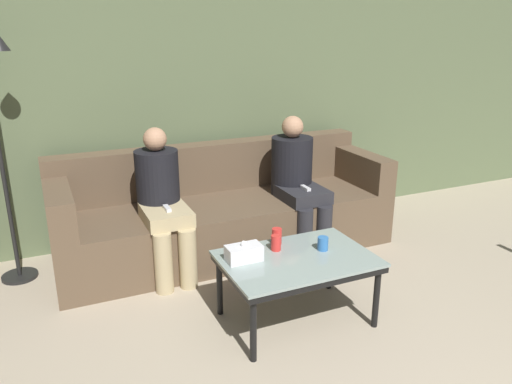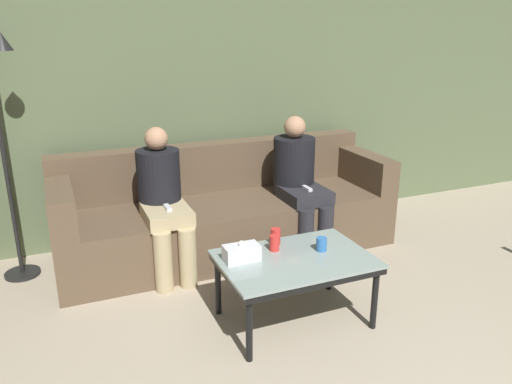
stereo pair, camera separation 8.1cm
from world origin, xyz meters
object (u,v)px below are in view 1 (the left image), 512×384
Objects in this scene: cup_far_center at (277,236)px; seated_person_left_end at (162,198)px; standing_lamp at (0,136)px; tissue_box at (244,253)px; cup_near_left at (276,243)px; couch at (225,213)px; cup_near_right at (323,244)px; seated_person_mid_left at (297,178)px; coffee_table at (297,264)px.

seated_person_left_end reaches higher than cup_far_center.
tissue_box is at bearing -44.71° from standing_lamp.
cup_near_left is 0.09× the size of seated_person_left_end.
couch is 2.48× the size of seated_person_left_end.
cup_near_right is 0.81× the size of cup_far_center.
cup_near_left reaches higher than cup_near_right.
seated_person_mid_left is (0.58, -0.20, 0.29)m from couch.
coffee_table is 0.84× the size of seated_person_mid_left.
seated_person_mid_left is (1.15, 0.01, 0.01)m from seated_person_left_end.
standing_lamp reaches higher than cup_far_center.
seated_person_left_end is (1.03, -0.36, -0.49)m from standing_lamp.
tissue_box is at bearing 172.92° from cup_near_right.
coffee_table is 4.29× the size of tissue_box.
cup_near_right is at bearing -23.57° from cup_near_left.
couch is at bearing 86.96° from cup_near_left.
cup_far_center is 0.10× the size of seated_person_left_end.
cup_near_left is at bearing -59.27° from seated_person_left_end.
couch is at bearing 160.74° from seated_person_mid_left.
standing_lamp is at bearing 135.29° from tissue_box.
tissue_box is 0.20× the size of seated_person_mid_left.
standing_lamp is 1.60× the size of seated_person_left_end.
seated_person_left_end reaches higher than cup_near_left.
seated_person_left_end is (-0.58, -0.21, 0.28)m from couch.
coffee_table is 0.35m from tissue_box.
seated_person_mid_left is (0.63, 0.88, 0.11)m from cup_near_left.
cup_near_right reaches higher than coffee_table.
standing_lamp is 2.26m from seated_person_mid_left.
seated_person_mid_left reaches higher than cup_far_center.
coffee_table is at bearing -83.53° from cup_far_center.
seated_person_mid_left is at bearing 70.42° from cup_near_right.
seated_person_mid_left is at bearing 54.35° from cup_near_left.
tissue_box is 1.29m from seated_person_mid_left.
standing_lamp is at bearing 170.94° from seated_person_mid_left.
cup_near_right is 1.07m from seated_person_mid_left.
tissue_box is 0.97m from seated_person_left_end.
tissue_box reaches higher than cup_near_right.
standing_lamp reaches higher than cup_near_left.
couch is 1.79m from standing_lamp.
seated_person_mid_left is at bearing 53.74° from cup_far_center.
cup_near_right is at bearing -79.71° from couch.
coffee_table is 1.19m from seated_person_mid_left.
tissue_box is at bearing 163.78° from coffee_table.
tissue_box reaches higher than cup_far_center.
cup_far_center is (0.05, 0.08, 0.00)m from cup_near_left.
couch is 1.10m from cup_near_left.
seated_person_left_end is (-0.59, 1.02, 0.20)m from coffee_table.
couch is 25.37× the size of cup_far_center.
coffee_table is 10.69× the size of cup_near_right.
couch reaches higher than tissue_box.
coffee_table is at bearing -171.95° from cup_near_right.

